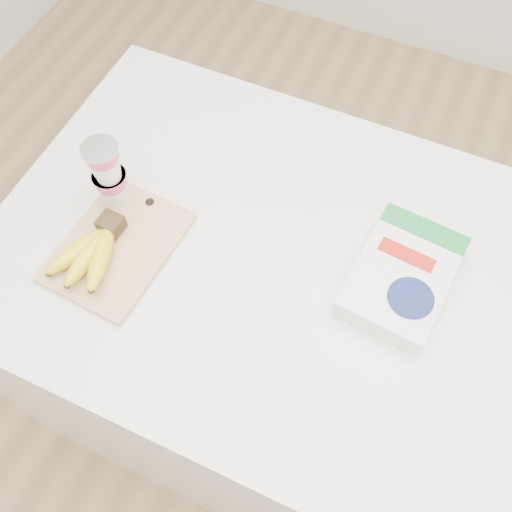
{
  "coord_description": "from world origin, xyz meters",
  "views": [
    {
      "loc": [
        0.16,
        -0.57,
        2.04
      ],
      "look_at": [
        -0.08,
        -0.04,
        1.03
      ],
      "focal_mm": 40.0,
      "sensor_mm": 36.0,
      "label": 1
    }
  ],
  "objects_px": {
    "bananas": "(92,251)",
    "yogurt_stack": "(108,174)",
    "table": "(287,348)",
    "cereal_box": "(402,276)",
    "cutting_board": "(118,247)"
  },
  "relations": [
    {
      "from": "yogurt_stack",
      "to": "cereal_box",
      "type": "xyz_separation_m",
      "value": [
        0.63,
        0.07,
        -0.08
      ]
    },
    {
      "from": "cutting_board",
      "to": "bananas",
      "type": "height_order",
      "value": "bananas"
    },
    {
      "from": "table",
      "to": "bananas",
      "type": "bearing_deg",
      "value": -156.9
    },
    {
      "from": "yogurt_stack",
      "to": "cereal_box",
      "type": "relative_size",
      "value": 0.63
    },
    {
      "from": "cutting_board",
      "to": "yogurt_stack",
      "type": "height_order",
      "value": "yogurt_stack"
    },
    {
      "from": "bananas",
      "to": "cereal_box",
      "type": "bearing_deg",
      "value": 19.46
    },
    {
      "from": "bananas",
      "to": "table",
      "type": "bearing_deg",
      "value": 23.1
    },
    {
      "from": "table",
      "to": "yogurt_stack",
      "type": "relative_size",
      "value": 7.47
    },
    {
      "from": "table",
      "to": "bananas",
      "type": "xyz_separation_m",
      "value": [
        -0.39,
        -0.17,
        0.54
      ]
    },
    {
      "from": "bananas",
      "to": "yogurt_stack",
      "type": "relative_size",
      "value": 1.08
    },
    {
      "from": "cereal_box",
      "to": "cutting_board",
      "type": "bearing_deg",
      "value": -158.38
    },
    {
      "from": "cutting_board",
      "to": "cereal_box",
      "type": "xyz_separation_m",
      "value": [
        0.57,
        0.17,
        0.02
      ]
    },
    {
      "from": "bananas",
      "to": "cereal_box",
      "type": "height_order",
      "value": "bananas"
    },
    {
      "from": "table",
      "to": "cereal_box",
      "type": "distance_m",
      "value": 0.57
    },
    {
      "from": "bananas",
      "to": "yogurt_stack",
      "type": "height_order",
      "value": "yogurt_stack"
    }
  ]
}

